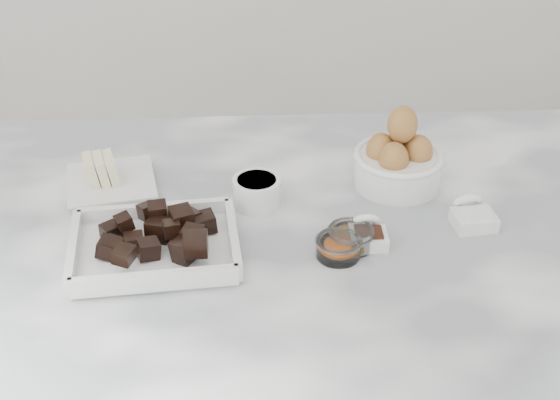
# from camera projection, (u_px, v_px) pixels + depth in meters

# --- Properties ---
(marble_slab) EXTENTS (1.20, 0.80, 0.04)m
(marble_slab) POSITION_uv_depth(u_px,v_px,m) (268.00, 244.00, 1.19)
(marble_slab) COLOR white
(marble_slab) RESTS_ON cabinet
(chocolate_dish) EXTENTS (0.26, 0.21, 0.06)m
(chocolate_dish) POSITION_uv_depth(u_px,v_px,m) (154.00, 241.00, 1.12)
(chocolate_dish) COLOR white
(chocolate_dish) RESTS_ON marble_slab
(butter_plate) EXTENTS (0.17, 0.17, 0.06)m
(butter_plate) POSITION_uv_depth(u_px,v_px,m) (109.00, 177.00, 1.28)
(butter_plate) COLOR white
(butter_plate) RESTS_ON marble_slab
(sugar_ramekin) EXTENTS (0.08, 0.08, 0.05)m
(sugar_ramekin) POSITION_uv_depth(u_px,v_px,m) (257.00, 191.00, 1.24)
(sugar_ramekin) COLOR white
(sugar_ramekin) RESTS_ON marble_slab
(egg_bowl) EXTENTS (0.15, 0.15, 0.14)m
(egg_bowl) POSITION_uv_depth(u_px,v_px,m) (398.00, 160.00, 1.28)
(egg_bowl) COLOR white
(egg_bowl) RESTS_ON marble_slab
(honey_bowl) EXTENTS (0.07, 0.07, 0.03)m
(honey_bowl) POSITION_uv_depth(u_px,v_px,m) (351.00, 237.00, 1.14)
(honey_bowl) COLOR white
(honey_bowl) RESTS_ON marble_slab
(zest_bowl) EXTENTS (0.07, 0.07, 0.03)m
(zest_bowl) POSITION_uv_depth(u_px,v_px,m) (338.00, 247.00, 1.12)
(zest_bowl) COLOR white
(zest_bowl) RESTS_ON marble_slab
(vanilla_spoon) EXTENTS (0.06, 0.07, 0.04)m
(vanilla_spoon) POSITION_uv_depth(u_px,v_px,m) (368.00, 234.00, 1.15)
(vanilla_spoon) COLOR white
(vanilla_spoon) RESTS_ON marble_slab
(salt_spoon) EXTENTS (0.07, 0.08, 0.05)m
(salt_spoon) POSITION_uv_depth(u_px,v_px,m) (472.00, 215.00, 1.19)
(salt_spoon) COLOR white
(salt_spoon) RESTS_ON marble_slab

